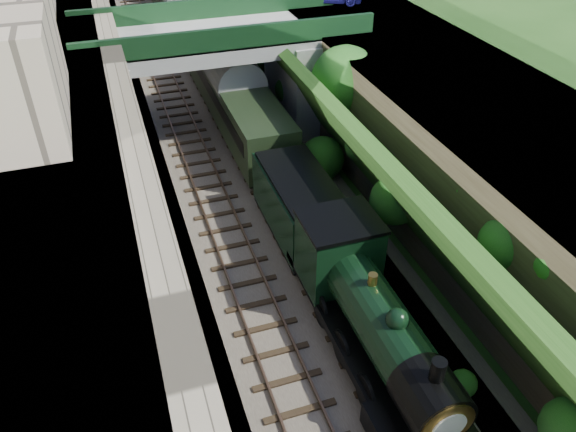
{
  "coord_description": "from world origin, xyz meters",
  "views": [
    {
      "loc": [
        -5.93,
        -7.13,
        16.12
      ],
      "look_at": [
        0.0,
        10.47,
        2.76
      ],
      "focal_mm": 35.0,
      "sensor_mm": 36.0,
      "label": 1
    }
  ],
  "objects_px": {
    "road_bridge": "(229,67)",
    "tree": "(345,81)",
    "tender": "(300,208)",
    "locomotive": "(371,316)"
  },
  "relations": [
    {
      "from": "road_bridge",
      "to": "tree",
      "type": "xyz_separation_m",
      "value": [
        4.97,
        -5.47,
        0.57
      ]
    },
    {
      "from": "road_bridge",
      "to": "tender",
      "type": "height_order",
      "value": "road_bridge"
    },
    {
      "from": "road_bridge",
      "to": "tender",
      "type": "bearing_deg",
      "value": -88.74
    },
    {
      "from": "tree",
      "to": "locomotive",
      "type": "relative_size",
      "value": 0.65
    },
    {
      "from": "tender",
      "to": "tree",
      "type": "bearing_deg",
      "value": 52.53
    },
    {
      "from": "tree",
      "to": "tender",
      "type": "bearing_deg",
      "value": -127.47
    },
    {
      "from": "road_bridge",
      "to": "tree",
      "type": "relative_size",
      "value": 2.42
    },
    {
      "from": "tree",
      "to": "locomotive",
      "type": "bearing_deg",
      "value": -109.23
    },
    {
      "from": "road_bridge",
      "to": "tree",
      "type": "height_order",
      "value": "road_bridge"
    },
    {
      "from": "tender",
      "to": "road_bridge",
      "type": "bearing_deg",
      "value": 91.26
    }
  ]
}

